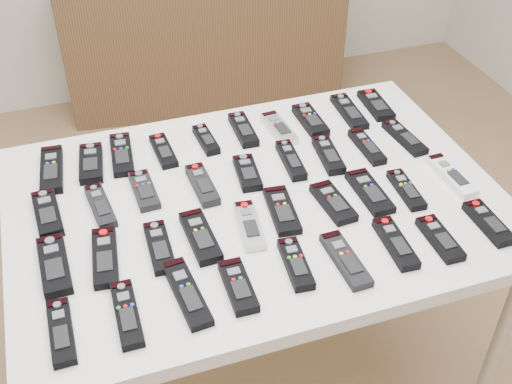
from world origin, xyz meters
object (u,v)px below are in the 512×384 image
object	(u,v)px
remote_33	(296,264)
remote_30	(127,314)
remote_11	(101,206)
remote_31	(187,293)
remote_16	(328,155)
remote_25	(333,203)
remote_2	(122,155)
remote_8	(349,112)
remote_20	(105,257)
remote_13	(202,185)
remote_7	(310,120)
table	(256,215)
remote_28	(452,176)
remote_34	(346,260)
remote_3	(163,151)
remote_24	(282,210)
sideboard	(204,41)
remote_32	(238,286)
remote_1	(91,163)
remote_9	(376,105)
remote_12	(144,190)
remote_36	(440,239)
remote_17	(367,147)
remote_18	(405,138)
remote_14	(247,173)
remote_35	(396,243)
remote_4	(206,140)
remote_23	(249,225)
remote_27	(406,190)
remote_0	(52,170)
remote_21	(159,247)
remote_15	(291,160)
remote_29	(61,332)
remote_5	(243,130)
remote_10	(48,214)
remote_19	(54,265)

from	to	relation	value
remote_33	remote_30	bearing A→B (deg)	-171.33
remote_11	remote_33	bearing A→B (deg)	-47.70
remote_33	remote_31	bearing A→B (deg)	-173.44
remote_30	remote_31	size ratio (longest dim) A/B	0.88
remote_16	remote_25	size ratio (longest dim) A/B	1.05
remote_2	remote_8	bearing A→B (deg)	5.62
remote_2	remote_20	size ratio (longest dim) A/B	1.03
remote_13	remote_7	bearing A→B (deg)	25.33
table	remote_2	distance (m)	0.42
remote_28	remote_34	world-z (taller)	same
remote_3	remote_24	size ratio (longest dim) A/B	0.89
sideboard	remote_13	world-z (taller)	remote_13
remote_32	remote_3	bearing A→B (deg)	95.81
remote_1	remote_8	bearing A→B (deg)	8.52
table	sideboard	size ratio (longest dim) A/B	0.89
table	remote_7	bearing A→B (deg)	46.68
remote_9	remote_12	bearing A→B (deg)	-162.24
remote_1	remote_36	bearing A→B (deg)	-30.45
remote_3	remote_8	bearing A→B (deg)	-0.29
remote_16	remote_11	bearing A→B (deg)	-172.23
remote_13	remote_17	distance (m)	0.49
remote_7	remote_18	bearing A→B (deg)	-37.38
remote_14	remote_35	xyz separation A→B (m)	(0.24, -0.37, 0.00)
remote_4	remote_9	bearing A→B (deg)	-1.27
remote_23	remote_27	xyz separation A→B (m)	(0.43, 0.00, -0.00)
remote_0	remote_18	size ratio (longest dim) A/B	1.13
remote_1	remote_9	xyz separation A→B (m)	(0.88, 0.03, -0.00)
remote_35	remote_12	bearing A→B (deg)	146.67
remote_21	remote_28	distance (m)	0.79
remote_9	remote_15	world-z (taller)	remote_15
remote_20	remote_28	xyz separation A→B (m)	(0.92, 0.01, -0.00)
remote_35	remote_15	bearing A→B (deg)	109.56
remote_31	remote_36	size ratio (longest dim) A/B	1.34
remote_33	table	bearing A→B (deg)	96.31
remote_11	remote_29	world-z (taller)	same
remote_1	remote_5	size ratio (longest dim) A/B	1.00
remote_14	remote_23	distance (m)	0.21
remote_4	sideboard	bearing A→B (deg)	72.66
remote_5	remote_15	world-z (taller)	same
remote_10	remote_5	bearing A→B (deg)	16.46
remote_2	remote_19	distance (m)	0.44
remote_15	remote_31	distance (m)	0.54
remote_8	remote_33	world-z (taller)	remote_33
remote_0	remote_33	world-z (taller)	remote_0
remote_1	remote_20	world-z (taller)	remote_1
remote_21	remote_33	bearing A→B (deg)	-26.90
remote_17	remote_24	distance (m)	0.37
remote_0	remote_18	bearing A→B (deg)	-4.42
remote_28	remote_27	bearing A→B (deg)	-175.90
remote_28	remote_35	distance (m)	0.33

